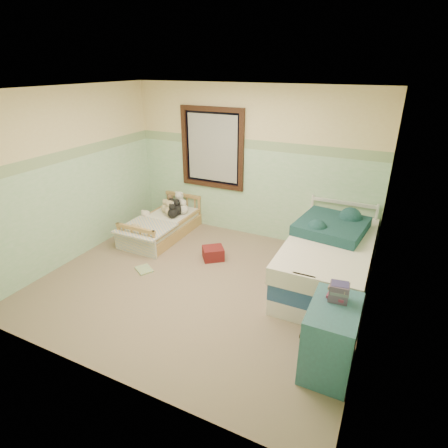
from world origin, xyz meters
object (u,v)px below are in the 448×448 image
at_px(plush_floor_tan, 137,239).
at_px(red_pillow, 213,253).
at_px(floor_book, 144,269).
at_px(toddler_bed_frame, 163,230).
at_px(plush_floor_cream, 147,224).
at_px(dresser, 331,338).
at_px(twin_bed_frame, 326,276).

relative_size(plush_floor_tan, red_pillow, 0.86).
relative_size(red_pillow, floor_book, 1.19).
distance_m(toddler_bed_frame, floor_book, 1.18).
height_order(plush_floor_cream, red_pillow, plush_floor_cream).
relative_size(plush_floor_cream, dresser, 0.36).
xyz_separation_m(plush_floor_cream, red_pillow, (1.55, -0.41, -0.03)).
xyz_separation_m(twin_bed_frame, floor_book, (-2.45, -0.80, -0.10)).
bearing_deg(twin_bed_frame, plush_floor_cream, 173.98).
xyz_separation_m(plush_floor_tan, twin_bed_frame, (3.02, 0.22, -0.02)).
relative_size(plush_floor_tan, floor_book, 1.03).
relative_size(plush_floor_cream, twin_bed_frame, 0.13).
bearing_deg(plush_floor_tan, dresser, -21.09).
bearing_deg(plush_floor_tan, plush_floor_cream, 112.55).
bearing_deg(toddler_bed_frame, floor_book, -69.06).
distance_m(plush_floor_tan, dresser, 3.58).
bearing_deg(plush_floor_tan, twin_bed_frame, 4.11).
xyz_separation_m(toddler_bed_frame, floor_book, (0.42, -1.10, -0.08)).
bearing_deg(dresser, plush_floor_tan, 158.91).
bearing_deg(red_pillow, floor_book, -135.66).
xyz_separation_m(plush_floor_tan, dresser, (3.33, -1.29, 0.23)).
height_order(twin_bed_frame, dresser, dresser).
xyz_separation_m(plush_floor_cream, floor_book, (0.80, -1.15, -0.12)).
distance_m(twin_bed_frame, floor_book, 2.58).
relative_size(twin_bed_frame, floor_book, 7.76).
height_order(plush_floor_cream, twin_bed_frame, plush_floor_cream).
distance_m(toddler_bed_frame, dresser, 3.67).
distance_m(toddler_bed_frame, plush_floor_cream, 0.38).
relative_size(twin_bed_frame, red_pillow, 6.55).
bearing_deg(red_pillow, twin_bed_frame, 2.19).
bearing_deg(twin_bed_frame, plush_floor_tan, -175.89).
xyz_separation_m(red_pillow, floor_book, (-0.76, -0.74, -0.08)).
distance_m(plush_floor_cream, red_pillow, 1.61).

